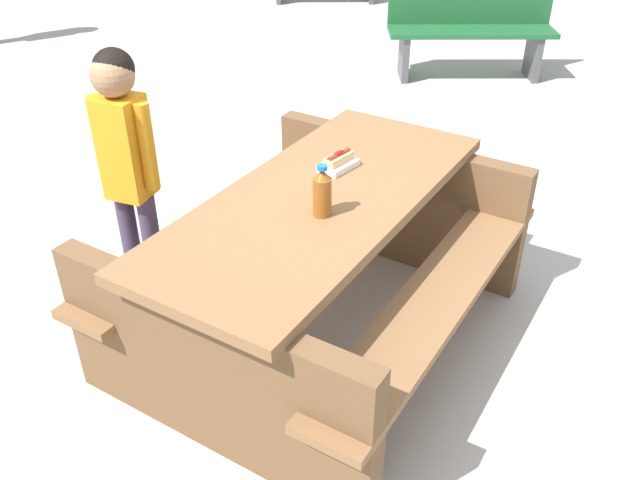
# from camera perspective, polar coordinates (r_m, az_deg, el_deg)

# --- Properties ---
(ground_plane) EXTENTS (30.00, 30.00, 0.00)m
(ground_plane) POSITION_cam_1_polar(r_m,az_deg,el_deg) (3.25, 0.00, -7.80)
(ground_plane) COLOR #B7B2A8
(ground_plane) RESTS_ON ground
(picnic_table) EXTENTS (2.03, 1.72, 0.75)m
(picnic_table) POSITION_cam_1_polar(r_m,az_deg,el_deg) (2.98, 0.00, -1.30)
(picnic_table) COLOR brown
(picnic_table) RESTS_ON ground
(soda_bottle) EXTENTS (0.08, 0.08, 0.22)m
(soda_bottle) POSITION_cam_1_polar(r_m,az_deg,el_deg) (2.63, 0.18, 4.09)
(soda_bottle) COLOR brown
(soda_bottle) RESTS_ON picnic_table
(hotdog_tray) EXTENTS (0.18, 0.12, 0.08)m
(hotdog_tray) POSITION_cam_1_polar(r_m,az_deg,el_deg) (3.03, 1.60, 6.67)
(hotdog_tray) COLOR white
(hotdog_tray) RESTS_ON picnic_table
(child_in_coat) EXTENTS (0.24, 0.30, 1.27)m
(child_in_coat) POSITION_cam_1_polar(r_m,az_deg,el_deg) (3.21, -16.30, 7.53)
(child_in_coat) COLOR #3F334C
(child_in_coat) RESTS_ON ground
(park_bench_near) EXTENTS (1.31, 1.37, 0.85)m
(park_bench_near) POSITION_cam_1_polar(r_m,az_deg,el_deg) (6.55, 12.72, 17.33)
(park_bench_near) COLOR #1E592D
(park_bench_near) RESTS_ON ground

